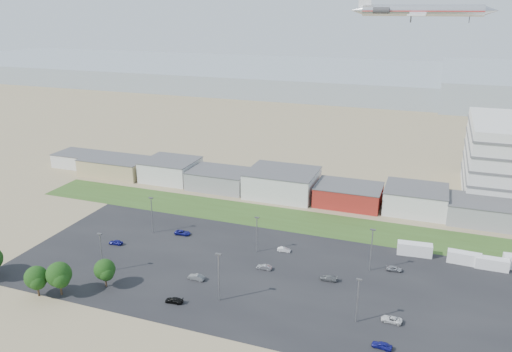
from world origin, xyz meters
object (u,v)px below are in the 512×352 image
at_px(parked_car_0, 391,319).
at_px(parked_car_7, 264,267).
at_px(parked_car_9, 183,233).
at_px(parked_car_11, 284,250).
at_px(parked_car_3, 174,300).
at_px(parked_car_5, 116,242).
at_px(parked_car_12, 328,278).
at_px(parked_car_4, 196,277).
at_px(box_trailer_a, 415,249).
at_px(parked_car_2, 382,345).
at_px(parked_car_8, 394,269).
at_px(airliner, 422,10).

relative_size(parked_car_0, parked_car_7, 1.16).
distance_m(parked_car_0, parked_car_9, 61.23).
bearing_deg(parked_car_11, parked_car_3, 147.25).
relative_size(parked_car_5, parked_car_12, 0.91).
bearing_deg(parked_car_12, parked_car_4, -72.37).
height_order(box_trailer_a, parked_car_7, box_trailer_a).
bearing_deg(parked_car_5, parked_car_12, 86.70).
distance_m(parked_car_0, parked_car_2, 8.77).
xyz_separation_m(box_trailer_a, parked_car_12, (-17.51, -19.53, -0.98)).
bearing_deg(box_trailer_a, parked_car_3, -144.00).
relative_size(parked_car_2, parked_car_4, 0.93).
relative_size(parked_car_4, parked_car_11, 1.19).
bearing_deg(parked_car_2, parked_car_4, -96.90).
relative_size(parked_car_4, parked_car_8, 1.07).
height_order(parked_car_3, parked_car_11, parked_car_3).
height_order(box_trailer_a, parked_car_3, box_trailer_a).
bearing_deg(parked_car_5, parked_car_0, 77.39).
relative_size(parked_car_8, parked_car_9, 0.86).
bearing_deg(box_trailer_a, parked_car_7, -153.61).
xyz_separation_m(parked_car_3, parked_car_5, (-27.51, 18.68, 0.06)).
bearing_deg(parked_car_5, parked_car_4, 67.95).
height_order(parked_car_4, parked_car_12, parked_car_4).
xyz_separation_m(parked_car_0, parked_car_4, (-43.29, 1.29, 0.08)).
xyz_separation_m(parked_car_5, parked_car_8, (69.53, 10.74, 0.01)).
relative_size(box_trailer_a, parked_car_11, 2.50).
bearing_deg(parked_car_5, parked_car_7, 86.85).
height_order(airliner, parked_car_2, airliner).
distance_m(parked_car_4, parked_car_12, 30.01).
distance_m(parked_car_4, parked_car_11, 24.78).
xyz_separation_m(parked_car_0, parked_car_7, (-30.34, 11.02, 0.01)).
bearing_deg(parked_car_9, parked_car_3, -159.20).
distance_m(parked_car_3, parked_car_7, 23.67).
distance_m(parked_car_2, parked_car_8, 29.48).
bearing_deg(parked_car_12, parked_car_9, -105.00).
relative_size(box_trailer_a, airliner, 0.17).
bearing_deg(parked_car_4, parked_car_11, 146.24).
height_order(parked_car_9, parked_car_11, parked_car_9).
bearing_deg(parked_car_7, parked_car_11, 168.69).
bearing_deg(parked_car_9, parked_car_0, -114.53).
xyz_separation_m(airliner, parked_car_4, (-38.69, -96.76, -56.97)).
height_order(parked_car_7, parked_car_11, parked_car_7).
xyz_separation_m(box_trailer_a, parked_car_2, (-3.34, -39.53, -0.94)).
height_order(box_trailer_a, parked_car_2, box_trailer_a).
bearing_deg(box_trailer_a, parked_car_12, -136.52).
relative_size(parked_car_0, parked_car_12, 1.03).
xyz_separation_m(parked_car_3, parked_car_11, (14.86, 29.93, -0.01)).
height_order(parked_car_2, parked_car_4, parked_car_4).
relative_size(parked_car_5, parked_car_7, 1.02).
relative_size(airliner, parked_car_0, 11.59).
bearing_deg(parked_car_3, box_trailer_a, 126.24).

